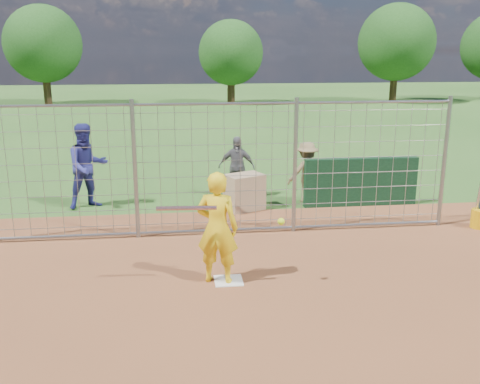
{
  "coord_description": "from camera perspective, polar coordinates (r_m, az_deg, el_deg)",
  "views": [
    {
      "loc": [
        -0.74,
        -7.75,
        3.44
      ],
      "look_at": [
        0.3,
        0.8,
        1.15
      ],
      "focal_mm": 40.0,
      "sensor_mm": 36.0,
      "label": 1
    }
  ],
  "objects": [
    {
      "name": "equipment_bin",
      "position": [
        11.83,
        0.47,
        -0.01
      ],
      "size": [
        0.95,
        0.83,
        0.8
      ],
      "primitive_type": "cube",
      "rotation": [
        0.0,
        0.0,
        0.42
      ],
      "color": "tan",
      "rests_on": "ground"
    },
    {
      "name": "dugout_wall",
      "position": [
        12.42,
        12.75,
        1.05
      ],
      "size": [
        2.6,
        0.2,
        1.1
      ],
      "primitive_type": "cube",
      "color": "#11381E",
      "rests_on": "ground"
    },
    {
      "name": "tree_line",
      "position": [
        36.09,
        -0.79,
        15.3
      ],
      "size": [
        44.66,
        6.72,
        6.48
      ],
      "color": "#3F2B19",
      "rests_on": "ground"
    },
    {
      "name": "batter",
      "position": [
        8.01,
        -2.44,
        -3.86
      ],
      "size": [
        0.73,
        0.59,
        1.73
      ],
      "primitive_type": "imported",
      "rotation": [
        0.0,
        0.0,
        2.84
      ],
      "color": "yellow",
      "rests_on": "ground"
    },
    {
      "name": "bystander_a",
      "position": [
        12.35,
        -15.98,
        2.67
      ],
      "size": [
        1.14,
        1.05,
        1.9
      ],
      "primitive_type": "imported",
      "rotation": [
        0.0,
        0.0,
        0.45
      ],
      "color": "navy",
      "rests_on": "ground"
    },
    {
      "name": "bucket_with_bats",
      "position": [
        11.67,
        24.21,
        -2.35
      ],
      "size": [
        0.34,
        0.34,
        0.98
      ],
      "color": "#E6A90C",
      "rests_on": "ground"
    },
    {
      "name": "ground",
      "position": [
        8.51,
        -1.37,
        -8.95
      ],
      "size": [
        100.0,
        100.0,
        0.0
      ],
      "primitive_type": "plane",
      "color": "#2D591E",
      "rests_on": "ground"
    },
    {
      "name": "backstop_fence",
      "position": [
        10.02,
        -2.53,
        2.3
      ],
      "size": [
        9.08,
        0.08,
        2.6
      ],
      "color": "gray",
      "rests_on": "ground"
    },
    {
      "name": "equipment_in_play",
      "position": [
        7.64,
        -3.24,
        -2.08
      ],
      "size": [
        1.84,
        0.18,
        0.31
      ],
      "color": "silver",
      "rests_on": "ground"
    },
    {
      "name": "home_plate",
      "position": [
        8.33,
        -1.24,
        -9.44
      ],
      "size": [
        0.43,
        0.43,
        0.02
      ],
      "primitive_type": "cube",
      "color": "silver",
      "rests_on": "ground"
    },
    {
      "name": "bystander_c",
      "position": [
        12.46,
        7.12,
        2.1
      ],
      "size": [
        1.01,
        0.73,
        1.42
      ],
      "primitive_type": "imported",
      "rotation": [
        0.0,
        0.0,
        3.38
      ],
      "color": "olive",
      "rests_on": "ground"
    },
    {
      "name": "bystander_b",
      "position": [
        12.75,
        -0.37,
        2.67
      ],
      "size": [
        0.93,
        0.56,
        1.49
      ],
      "primitive_type": "imported",
      "rotation": [
        0.0,
        0.0,
        -0.23
      ],
      "color": "slate",
      "rests_on": "ground"
    }
  ]
}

